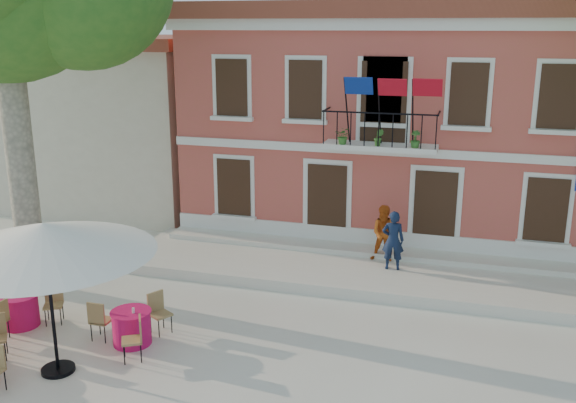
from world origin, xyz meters
The scene contains 9 objects.
ground centered at (0.00, 0.00, 0.00)m, with size 90.00×90.00×0.00m, color beige.
main_building centered at (2.00, 9.99, 3.78)m, with size 13.50×9.59×7.50m.
neighbor_west centered at (-9.50, 11.00, 3.22)m, with size 9.40×9.40×6.40m.
terrace centered at (2.00, 4.40, 0.15)m, with size 14.00×3.40×0.30m, color silver.
patio_umbrella centered at (-3.27, -2.42, 2.85)m, with size 4.26×4.26×3.17m.
pedestrian_navy centered at (2.61, 4.44, 1.13)m, with size 0.61×0.40×1.66m, color #101D38.
pedestrian_orange centered at (2.31, 5.04, 1.11)m, with size 0.79×0.62×1.63m, color #D55B19.
cafe_table_3 centered at (-5.36, -0.88, 0.43)m, with size 1.87×1.67×0.95m.
cafe_table_4 centered at (-2.41, -0.93, 0.43)m, with size 1.62×1.87×0.95m.
Camera 1 is at (4.51, -12.33, 6.81)m, focal length 40.00 mm.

